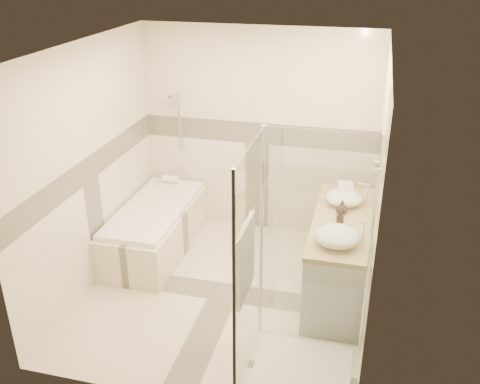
% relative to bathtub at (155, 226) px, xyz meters
% --- Properties ---
extents(room, '(2.82, 3.02, 2.52)m').
position_rel_bathtub_xyz_m(room, '(1.08, -0.64, 0.95)').
color(room, beige).
rests_on(room, ground).
extents(bathtub, '(0.75, 1.70, 0.56)m').
position_rel_bathtub_xyz_m(bathtub, '(0.00, 0.00, 0.00)').
color(bathtub, beige).
rests_on(bathtub, ground).
extents(vanity, '(0.58, 1.62, 0.85)m').
position_rel_bathtub_xyz_m(vanity, '(2.15, -0.35, 0.12)').
color(vanity, silver).
rests_on(vanity, ground).
extents(shower_enclosure, '(0.96, 0.93, 2.04)m').
position_rel_bathtub_xyz_m(shower_enclosure, '(1.86, -1.62, 0.20)').
color(shower_enclosure, beige).
rests_on(shower_enclosure, ground).
extents(vessel_sink_near, '(0.38, 0.38, 0.15)m').
position_rel_bathtub_xyz_m(vessel_sink_near, '(2.13, -0.01, 0.62)').
color(vessel_sink_near, white).
rests_on(vessel_sink_near, vanity).
extents(vessel_sink_far, '(0.41, 0.41, 0.16)m').
position_rel_bathtub_xyz_m(vessel_sink_far, '(2.13, -0.85, 0.62)').
color(vessel_sink_far, white).
rests_on(vessel_sink_far, vanity).
extents(faucet_near, '(0.11, 0.03, 0.26)m').
position_rel_bathtub_xyz_m(faucet_near, '(2.35, -0.01, 0.70)').
color(faucet_near, silver).
rests_on(faucet_near, vanity).
extents(faucet_far, '(0.11, 0.03, 0.26)m').
position_rel_bathtub_xyz_m(faucet_far, '(2.35, -0.85, 0.69)').
color(faucet_far, silver).
rests_on(faucet_far, vanity).
extents(amenity_bottle_a, '(0.07, 0.07, 0.16)m').
position_rel_bathtub_xyz_m(amenity_bottle_a, '(2.13, -0.47, 0.62)').
color(amenity_bottle_a, black).
rests_on(amenity_bottle_a, vanity).
extents(amenity_bottle_b, '(0.14, 0.14, 0.15)m').
position_rel_bathtub_xyz_m(amenity_bottle_b, '(2.13, -0.24, 0.62)').
color(amenity_bottle_b, black).
rests_on(amenity_bottle_b, vanity).
extents(folded_towels, '(0.19, 0.29, 0.09)m').
position_rel_bathtub_xyz_m(folded_towels, '(2.13, 0.28, 0.59)').
color(folded_towels, white).
rests_on(folded_towels, vanity).
extents(rolled_towel, '(0.21, 0.09, 0.09)m').
position_rel_bathtub_xyz_m(rolled_towel, '(-0.05, 0.69, 0.30)').
color(rolled_towel, white).
rests_on(rolled_towel, bathtub).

